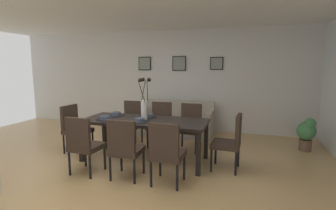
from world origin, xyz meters
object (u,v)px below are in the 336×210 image
object	(u,v)px
framed_picture_left	(145,64)
bowl_near_right	(116,113)
sofa	(176,123)
bowl_far_right	(148,115)
dining_chair_near_left	(83,143)
dining_chair_mid_left	(166,151)
dining_chair_mid_right	(190,125)
dining_chair_far_left	(125,146)
framed_picture_right	(217,63)
bowl_far_left	(140,120)
dining_chair_head_west	(75,126)
dining_chair_far_right	(160,122)
dining_chair_head_east	(231,139)
dining_table	(144,123)
bowl_near_left	(105,117)
framed_picture_center	(179,64)
dining_chair_near_right	(132,120)
centerpiece_vase	(144,104)
potted_plant	(307,132)

from	to	relation	value
framed_picture_left	bowl_near_right	bearing A→B (deg)	-82.27
sofa	bowl_far_right	bearing A→B (deg)	-92.16
dining_chair_near_left	dining_chair_mid_left	xyz separation A→B (m)	(1.33, 0.01, 0.00)
dining_chair_near_left	dining_chair_mid_right	size ratio (longest dim) A/B	1.00
dining_chair_far_left	framed_picture_right	world-z (taller)	framed_picture_right
bowl_far_left	framed_picture_right	world-z (taller)	framed_picture_right
sofa	framed_picture_right	distance (m)	1.80
dining_chair_head_west	framed_picture_left	world-z (taller)	framed_picture_left
dining_chair_far_right	bowl_near_right	xyz separation A→B (m)	(-0.67, -0.66, 0.27)
dining_chair_head_west	bowl_near_right	world-z (taller)	dining_chair_head_west
bowl_near_right	framed_picture_right	world-z (taller)	framed_picture_right
dining_chair_far_left	dining_chair_head_east	bearing A→B (deg)	28.94
dining_table	dining_chair_mid_left	world-z (taller)	dining_chair_mid_left
dining_chair_mid_right	framed_picture_right	xyz separation A→B (m)	(0.32, 1.59, 1.23)
dining_chair_mid_right	bowl_near_left	xyz separation A→B (m)	(-1.30, -1.03, 0.27)
bowl_far_right	framed_picture_left	bearing A→B (deg)	113.39
bowl_far_left	bowl_far_right	bearing A→B (deg)	90.00
dining_chair_far_right	dining_chair_head_west	bearing A→B (deg)	-150.82
dining_chair_far_right	dining_chair_head_west	size ratio (longest dim) A/B	1.00
bowl_far_left	framed_picture_center	distance (m)	2.80
dining_chair_mid_left	dining_chair_far_left	bearing A→B (deg)	178.90
dining_chair_near_right	bowl_near_right	bearing A→B (deg)	-90.85
dining_chair_near_right	centerpiece_vase	bearing A→B (deg)	-53.06
dining_chair_far_left	bowl_near_left	distance (m)	0.97
dining_chair_far_left	dining_chair_head_east	world-z (taller)	same
bowl_near_left	bowl_far_left	size ratio (longest dim) A/B	1.00
dining_table	dining_chair_head_west	world-z (taller)	dining_chair_head_west
centerpiece_vase	framed_picture_center	xyz separation A→B (m)	(-0.00, 2.42, 0.71)
framed_picture_center	framed_picture_left	bearing A→B (deg)	180.00
bowl_near_left	sofa	xyz separation A→B (m)	(0.72, 2.08, -0.50)
dining_chair_mid_right	bowl_far_right	bearing A→B (deg)	-135.46
dining_chair_near_right	bowl_far_left	xyz separation A→B (m)	(0.65, -1.07, 0.27)
dining_table	bowl_far_left	bearing A→B (deg)	-90.00
dining_chair_head_west	dining_chair_near_left	bearing A→B (deg)	-47.23
bowl_far_left	bowl_far_right	size ratio (longest dim) A/B	1.00
dining_chair_head_east	centerpiece_vase	xyz separation A→B (m)	(-1.49, 0.02, 0.51)
dining_chair_head_east	dining_chair_head_west	bearing A→B (deg)	179.01
dining_chair_near_left	bowl_near_left	world-z (taller)	dining_chair_near_left
dining_chair_far_left	dining_chair_head_west	size ratio (longest dim) A/B	1.00
bowl_far_right	dining_chair_head_east	bearing A→B (deg)	-8.40
dining_chair_mid_right	centerpiece_vase	bearing A→B (deg)	-127.64
bowl_far_right	framed_picture_left	xyz separation A→B (m)	(-0.96, 2.22, 0.96)
bowl_near_right	dining_chair_near_right	bearing A→B (deg)	89.15
dining_table	potted_plant	bearing A→B (deg)	26.25
dining_chair_near_right	dining_chair_mid_right	distance (m)	1.29
bowl_far_left	sofa	bearing A→B (deg)	88.26
bowl_far_right	framed_picture_left	distance (m)	2.61
bowl_far_left	potted_plant	xyz separation A→B (m)	(2.88, 1.62, -0.41)
dining_chair_mid_left	bowl_near_left	world-z (taller)	dining_chair_mid_left
framed_picture_center	dining_table	bearing A→B (deg)	-90.00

